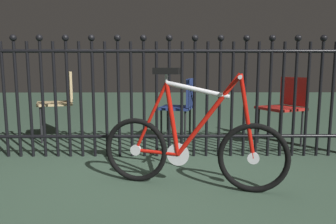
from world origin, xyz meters
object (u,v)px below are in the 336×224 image
(chair_navy, at_px, (182,104))
(chair_tan, at_px, (61,98))
(bicycle, at_px, (192,146))
(chair_red, at_px, (286,103))

(chair_navy, xyz_separation_m, chair_tan, (-1.57, 0.29, 0.04))
(chair_navy, bearing_deg, bicycle, -89.97)
(chair_navy, distance_m, chair_tan, 1.59)
(bicycle, distance_m, chair_tan, 2.32)
(bicycle, relative_size, chair_navy, 1.75)
(bicycle, xyz_separation_m, chair_red, (1.26, 1.37, 0.18))
(bicycle, xyz_separation_m, chair_tan, (-1.57, 1.70, 0.22))
(chair_navy, bearing_deg, chair_tan, 169.40)
(bicycle, height_order, chair_tan, bicycle)
(bicycle, bearing_deg, chair_tan, 132.69)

